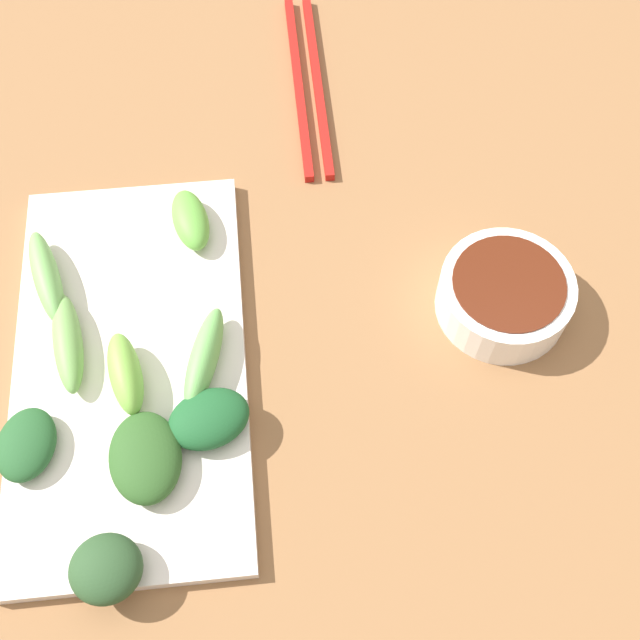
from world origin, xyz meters
name	(u,v)px	position (x,y,z in m)	size (l,w,h in m)	color
tabletop	(305,358)	(0.00, 0.00, 0.01)	(2.10, 2.10, 0.02)	olive
sauce_bowl	(505,294)	(-0.16, -0.02, 0.04)	(0.10, 0.10, 0.04)	white
serving_plate	(131,367)	(0.13, 0.00, 0.03)	(0.18, 0.33, 0.01)	silver
broccoli_stalk_0	(125,373)	(0.13, 0.02, 0.05)	(0.02, 0.07, 0.03)	#78B644
broccoli_leafy_1	(26,445)	(0.20, 0.06, 0.04)	(0.04, 0.06, 0.02)	#225227
broccoli_leafy_2	(145,457)	(0.12, 0.08, 0.04)	(0.05, 0.07, 0.02)	#2B5322
broccoli_leafy_3	(209,419)	(0.07, 0.06, 0.04)	(0.06, 0.05, 0.02)	#1B5328
broccoli_leafy_4	(106,569)	(0.14, 0.16, 0.05)	(0.05, 0.05, 0.03)	#284826
broccoli_stalk_5	(46,277)	(0.20, -0.07, 0.04)	(0.02, 0.09, 0.03)	#71B25A
broccoli_stalk_6	(190,220)	(0.08, -0.12, 0.04)	(0.03, 0.06, 0.02)	#60A93F
broccoli_stalk_7	(204,358)	(0.08, 0.01, 0.04)	(0.02, 0.08, 0.03)	#67B056
broccoli_stalk_8	(68,343)	(0.18, -0.01, 0.04)	(0.02, 0.09, 0.02)	#6EA351
chopsticks	(308,84)	(-0.03, -0.28, 0.02)	(0.03, 0.23, 0.01)	#B31813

